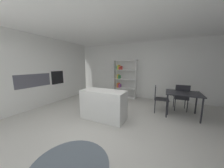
% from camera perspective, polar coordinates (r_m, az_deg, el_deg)
% --- Properties ---
extents(ground_plane, '(10.07, 10.07, 0.00)m').
position_cam_1_polar(ground_plane, '(3.56, -2.31, -17.89)').
color(ground_plane, beige).
extents(ceiling_slab, '(7.32, 6.11, 0.06)m').
position_cam_1_polar(ceiling_slab, '(3.38, -2.66, 29.32)').
color(ceiling_slab, white).
rests_on(ceiling_slab, ground_plane).
extents(back_partition, '(7.32, 0.06, 2.76)m').
position_cam_1_polar(back_partition, '(6.01, 11.38, 6.72)').
color(back_partition, silver).
rests_on(back_partition, ground_plane).
extents(tall_cabinet_run_left, '(0.64, 5.51, 2.76)m').
position_cam_1_polar(tall_cabinet_run_left, '(5.54, -34.04, 5.12)').
color(tall_cabinet_run_left, silver).
rests_on(tall_cabinet_run_left, ground_plane).
extents(cabinet_niche_splashback, '(0.01, 1.27, 0.48)m').
position_cam_1_polar(cabinet_niche_splashback, '(5.16, -34.29, 1.42)').
color(cabinet_niche_splashback, '#4C4C56').
rests_on(cabinet_niche_splashback, ground_plane).
extents(built_in_oven, '(0.06, 0.58, 0.57)m').
position_cam_1_polar(built_in_oven, '(5.72, -25.40, 2.99)').
color(built_in_oven, black).
rests_on(built_in_oven, ground_plane).
extents(kitchen_island, '(1.33, 0.61, 0.88)m').
position_cam_1_polar(kitchen_island, '(3.56, -4.25, -10.17)').
color(kitchen_island, silver).
rests_on(kitchen_island, ground_plane).
extents(open_bookshelf, '(1.16, 0.31, 1.88)m').
position_cam_1_polar(open_bookshelf, '(5.89, 5.57, 2.50)').
color(open_bookshelf, white).
rests_on(open_bookshelf, ground_plane).
extents(foreground_floor_rug, '(1.28, 1.28, 0.01)m').
position_cam_1_polar(foreground_floor_rug, '(2.40, -20.13, -33.93)').
color(foreground_floor_rug, slate).
rests_on(foreground_floor_rug, ground_plane).
extents(dining_table, '(1.00, 0.87, 0.77)m').
position_cam_1_polar(dining_table, '(4.33, 31.79, -4.74)').
color(dining_table, '#232328').
rests_on(dining_table, ground_plane).
extents(dining_chair_island_side, '(0.50, 0.46, 0.92)m').
position_cam_1_polar(dining_chair_island_side, '(4.32, 22.09, -5.79)').
color(dining_chair_island_side, '#232328').
rests_on(dining_chair_island_side, ground_plane).
extents(dining_chair_far, '(0.47, 0.48, 0.96)m').
position_cam_1_polar(dining_chair_far, '(4.79, 31.22, -5.03)').
color(dining_chair_far, '#232328').
rests_on(dining_chair_far, ground_plane).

